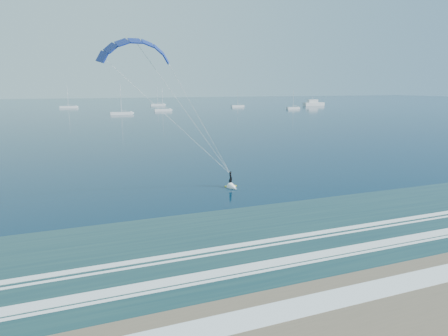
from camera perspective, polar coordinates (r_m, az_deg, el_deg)
name	(u,v)px	position (r m, az deg, el deg)	size (l,w,h in m)	color
ground	(343,293)	(27.57, 16.62, -16.80)	(900.00, 900.00, 0.00)	#062A3C
kitesurfer_rig	(187,113)	(46.64, -5.34, 7.79)	(18.56, 6.32, 18.89)	#BEC517
motor_yacht	(313,103)	(279.60, 12.65, 9.01)	(14.81, 3.95, 6.15)	silver
sailboat_2	(68,107)	(261.04, -21.33, 8.14)	(9.98, 2.40, 13.28)	silver
sailboat_3	(163,110)	(213.64, -8.74, 8.19)	(9.02, 2.40, 12.48)	silver
sailboat_4	(158,105)	(277.40, -9.46, 8.92)	(9.74, 2.40, 13.10)	silver
sailboat_5	(238,106)	(253.85, 1.96, 8.83)	(8.28, 2.40, 11.36)	silver
sailboat_6	(293,108)	(234.22, 9.84, 8.44)	(7.86, 2.40, 10.77)	silver
sailboat_7	(121,113)	(192.42, -14.45, 7.60)	(10.16, 2.40, 13.94)	silver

